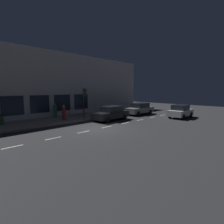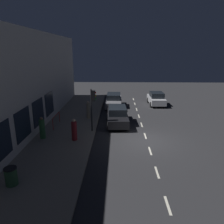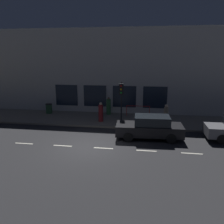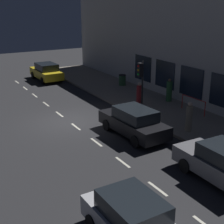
{
  "view_description": "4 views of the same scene",
  "coord_description": "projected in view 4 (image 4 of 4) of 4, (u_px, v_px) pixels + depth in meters",
  "views": [
    {
      "loc": [
        -11.26,
        9.78,
        3.4
      ],
      "look_at": [
        0.75,
        -2.46,
        1.19
      ],
      "focal_mm": 27.88,
      "sensor_mm": 36.0,
      "label": 1
    },
    {
      "loc": [
        2.24,
        14.61,
        6.5
      ],
      "look_at": [
        2.64,
        -2.0,
        1.65
      ],
      "focal_mm": 34.14,
      "sensor_mm": 36.0,
      "label": 2
    },
    {
      "loc": [
        -12.85,
        -3.49,
        5.44
      ],
      "look_at": [
        2.05,
        -1.22,
        1.79
      ],
      "focal_mm": 36.81,
      "sensor_mm": 36.0,
      "label": 3
    },
    {
      "loc": [
        -7.25,
        -17.68,
        7.02
      ],
      "look_at": [
        1.34,
        -2.92,
        1.25
      ],
      "focal_mm": 52.86,
      "sensor_mm": 36.0,
      "label": 4
    }
  ],
  "objects": [
    {
      "name": "red_railing",
      "position": [
        193.0,
        102.0,
        21.2
      ],
      "size": [
        0.05,
        2.12,
        0.97
      ],
      "color": "red",
      "rests_on": "sidewalk"
    },
    {
      "name": "lane_centre_line",
      "position": [
        76.0,
        127.0,
        19.35
      ],
      "size": [
        0.12,
        27.2,
        0.01
      ],
      "color": "beige",
      "rests_on": "ground"
    },
    {
      "name": "ground_plane",
      "position": [
        69.0,
        122.0,
        20.17
      ],
      "size": [
        60.0,
        60.0,
        0.0
      ],
      "primitive_type": "plane",
      "color": "#28282B"
    },
    {
      "name": "parked_car_3",
      "position": [
        46.0,
        72.0,
        30.48
      ],
      "size": [
        1.95,
        4.3,
        1.58
      ],
      "rotation": [
        0.0,
        0.0,
        0.02
      ],
      "color": "gold",
      "rests_on": "ground"
    },
    {
      "name": "pedestrian_2",
      "position": [
        139.0,
        95.0,
        22.62
      ],
      "size": [
        0.46,
        0.46,
        1.63
      ],
      "rotation": [
        0.0,
        0.0,
        1.76
      ],
      "color": "maroon",
      "rests_on": "sidewalk"
    },
    {
      "name": "pedestrian_0",
      "position": [
        189.0,
        117.0,
        18.13
      ],
      "size": [
        0.5,
        0.5,
        1.68
      ],
      "rotation": [
        0.0,
        0.0,
        3.73
      ],
      "color": "gray",
      "rests_on": "sidewalk"
    },
    {
      "name": "traffic_light",
      "position": [
        141.0,
        76.0,
        19.96
      ],
      "size": [
        0.45,
        0.32,
        3.45
      ],
      "color": "black",
      "rests_on": "sidewalk"
    },
    {
      "name": "pedestrian_1",
      "position": [
        169.0,
        91.0,
        23.57
      ],
      "size": [
        0.5,
        0.5,
        1.65
      ],
      "rotation": [
        0.0,
        0.0,
        1.33
      ],
      "color": "#336B38",
      "rests_on": "sidewalk"
    },
    {
      "name": "trash_bin",
      "position": [
        122.0,
        80.0,
        28.15
      ],
      "size": [
        0.61,
        0.61,
        0.91
      ],
      "color": "#2D5633",
      "rests_on": "sidewalk"
    },
    {
      "name": "building_facade",
      "position": [
        183.0,
        46.0,
        23.09
      ],
      "size": [
        0.65,
        32.0,
        8.01
      ],
      "color": "beige",
      "rests_on": "ground"
    },
    {
      "name": "sidewalk",
      "position": [
        151.0,
        105.0,
        23.13
      ],
      "size": [
        4.5,
        32.0,
        0.15
      ],
      "color": "gray",
      "rests_on": "ground"
    },
    {
      "name": "parked_car_2",
      "position": [
        134.0,
        223.0,
        9.73
      ],
      "size": [
        1.85,
        3.91,
        1.58
      ],
      "rotation": [
        0.0,
        0.0,
        3.16
      ],
      "color": "#B7B7BC",
      "rests_on": "ground"
    },
    {
      "name": "parked_car_1",
      "position": [
        134.0,
        122.0,
        17.87
      ],
      "size": [
        2.01,
        4.52,
        1.58
      ],
      "rotation": [
        0.0,
        0.0,
        0.04
      ],
      "color": "black",
      "rests_on": "ground"
    }
  ]
}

